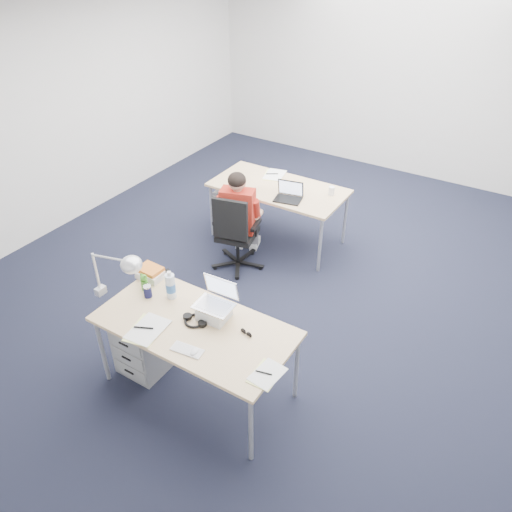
# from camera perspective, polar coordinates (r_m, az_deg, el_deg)

# --- Properties ---
(floor) EXTENTS (7.00, 7.00, 0.00)m
(floor) POSITION_cam_1_polar(r_m,az_deg,el_deg) (5.71, 2.52, -2.27)
(floor) COLOR black
(floor) RESTS_ON ground
(room) EXTENTS (6.02, 7.02, 2.80)m
(room) POSITION_cam_1_polar(r_m,az_deg,el_deg) (4.89, 3.03, 14.05)
(room) COLOR silver
(room) RESTS_ON ground
(desk_near) EXTENTS (1.60, 0.80, 0.73)m
(desk_near) POSITION_cam_1_polar(r_m,az_deg,el_deg) (4.05, -7.01, -8.29)
(desk_near) COLOR tan
(desk_near) RESTS_ON ground
(desk_far) EXTENTS (1.60, 0.80, 0.73)m
(desk_far) POSITION_cam_1_polar(r_m,az_deg,el_deg) (6.03, 2.56, 7.50)
(desk_far) COLOR tan
(desk_far) RESTS_ON ground
(office_chair) EXTENTS (0.73, 0.73, 0.96)m
(office_chair) POSITION_cam_1_polar(r_m,az_deg,el_deg) (5.71, -2.22, 1.06)
(office_chair) COLOR black
(office_chair) RESTS_ON ground
(seated_person) EXTENTS (0.50, 0.71, 1.17)m
(seated_person) POSITION_cam_1_polar(r_m,az_deg,el_deg) (5.68, -1.72, 4.58)
(seated_person) COLOR #A82518
(seated_person) RESTS_ON ground
(drawer_pedestal_near) EXTENTS (0.40, 0.50, 0.55)m
(drawer_pedestal_near) POSITION_cam_1_polar(r_m,az_deg,el_deg) (4.61, -12.30, -9.45)
(drawer_pedestal_near) COLOR gray
(drawer_pedestal_near) RESTS_ON ground
(drawer_pedestal_far) EXTENTS (0.40, 0.50, 0.55)m
(drawer_pedestal_far) POSITION_cam_1_polar(r_m,az_deg,el_deg) (6.49, -2.20, 5.53)
(drawer_pedestal_far) COLOR gray
(drawer_pedestal_far) RESTS_ON ground
(silver_laptop) EXTENTS (0.32, 0.26, 0.32)m
(silver_laptop) POSITION_cam_1_polar(r_m,az_deg,el_deg) (3.96, -4.89, -5.26)
(silver_laptop) COLOR silver
(silver_laptop) RESTS_ON desk_near
(wireless_keyboard) EXTENTS (0.26, 0.13, 0.01)m
(wireless_keyboard) POSITION_cam_1_polar(r_m,az_deg,el_deg) (3.81, -7.87, -10.58)
(wireless_keyboard) COLOR white
(wireless_keyboard) RESTS_ON desk_near
(computer_mouse) EXTENTS (0.07, 0.09, 0.03)m
(computer_mouse) POSITION_cam_1_polar(r_m,az_deg,el_deg) (3.78, -7.07, -10.80)
(computer_mouse) COLOR white
(computer_mouse) RESTS_ON desk_near
(headphones) EXTENTS (0.23, 0.18, 0.04)m
(headphones) POSITION_cam_1_polar(r_m,az_deg,el_deg) (4.03, -7.01, -7.29)
(headphones) COLOR black
(headphones) RESTS_ON desk_near
(can_koozie) EXTENTS (0.08, 0.08, 0.11)m
(can_koozie) POSITION_cam_1_polar(r_m,az_deg,el_deg) (4.32, -12.28, -3.95)
(can_koozie) COLOR #141641
(can_koozie) RESTS_ON desk_near
(water_bottle) EXTENTS (0.10, 0.10, 0.26)m
(water_bottle) POSITION_cam_1_polar(r_m,az_deg,el_deg) (4.23, -9.76, -3.25)
(water_bottle) COLOR silver
(water_bottle) RESTS_ON desk_near
(bear_figurine) EXTENTS (0.09, 0.07, 0.16)m
(bear_figurine) POSITION_cam_1_polar(r_m,az_deg,el_deg) (4.39, -12.66, -2.90)
(bear_figurine) COLOR #25771F
(bear_figurine) RESTS_ON desk_near
(book_stack) EXTENTS (0.24, 0.18, 0.10)m
(book_stack) POSITION_cam_1_polar(r_m,az_deg,el_deg) (4.54, -11.96, -1.90)
(book_stack) COLOR silver
(book_stack) RESTS_ON desk_near
(cordless_phone) EXTENTS (0.05, 0.04, 0.17)m
(cordless_phone) POSITION_cam_1_polar(r_m,az_deg,el_deg) (4.39, -9.94, -2.46)
(cordless_phone) COLOR black
(cordless_phone) RESTS_ON desk_near
(papers_left) EXTENTS (0.28, 0.36, 0.01)m
(papers_left) POSITION_cam_1_polar(r_m,az_deg,el_deg) (4.03, -12.47, -8.23)
(papers_left) COLOR #F9FF93
(papers_left) RESTS_ON desk_near
(papers_right) EXTENTS (0.20, 0.27, 0.01)m
(papers_right) POSITION_cam_1_polar(r_m,az_deg,el_deg) (3.62, 1.14, -13.39)
(papers_right) COLOR #F9FF93
(papers_right) RESTS_ON desk_near
(sunglasses) EXTENTS (0.12, 0.07, 0.03)m
(sunglasses) POSITION_cam_1_polar(r_m,az_deg,el_deg) (3.90, -1.13, -8.79)
(sunglasses) COLOR black
(sunglasses) RESTS_ON desk_near
(desk_lamp) EXTENTS (0.52, 0.29, 0.56)m
(desk_lamp) POSITION_cam_1_polar(r_m,az_deg,el_deg) (4.21, -16.34, -1.93)
(desk_lamp) COLOR silver
(desk_lamp) RESTS_ON desk_near
(dark_laptop) EXTENTS (0.35, 0.34, 0.22)m
(dark_laptop) POSITION_cam_1_polar(r_m,az_deg,el_deg) (5.67, 3.69, 7.36)
(dark_laptop) COLOR black
(dark_laptop) RESTS_ON desk_far
(far_cup) EXTENTS (0.09, 0.09, 0.10)m
(far_cup) POSITION_cam_1_polar(r_m,az_deg,el_deg) (5.87, 8.62, 7.39)
(far_cup) COLOR white
(far_cup) RESTS_ON desk_far
(far_papers) EXTENTS (0.30, 0.37, 0.01)m
(far_papers) POSITION_cam_1_polar(r_m,az_deg,el_deg) (6.29, 2.02, 9.23)
(far_papers) COLOR white
(far_papers) RESTS_ON desk_far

